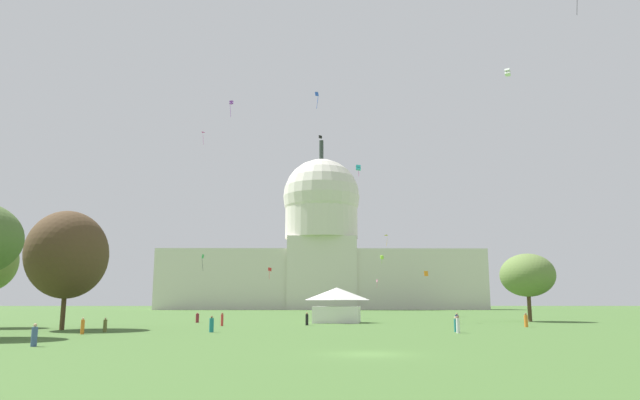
# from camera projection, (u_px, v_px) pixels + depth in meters

# --- Properties ---
(ground_plane) EXTENTS (800.00, 800.00, 0.00)m
(ground_plane) POSITION_uv_depth(u_px,v_px,m) (369.00, 354.00, 33.74)
(ground_plane) COLOR #42662D
(capitol_building) EXTENTS (130.01, 31.71, 70.36)m
(capitol_building) POSITION_uv_depth(u_px,v_px,m) (321.00, 252.00, 231.61)
(capitol_building) COLOR beige
(capitol_building) RESTS_ON ground_plane
(event_tent) EXTENTS (7.86, 7.66, 5.17)m
(event_tent) POSITION_uv_depth(u_px,v_px,m) (337.00, 305.00, 84.58)
(event_tent) COLOR white
(event_tent) RESTS_ON ground_plane
(tree_east_far) EXTENTS (10.09, 10.61, 10.65)m
(tree_east_far) POSITION_uv_depth(u_px,v_px,m) (527.00, 275.00, 89.88)
(tree_east_far) COLOR #4C3823
(tree_east_far) RESTS_ON ground_plane
(tree_west_near) EXTENTS (9.17, 11.07, 13.32)m
(tree_west_near) POSITION_uv_depth(u_px,v_px,m) (68.00, 255.00, 64.28)
(tree_west_near) COLOR #4C3823
(tree_west_near) RESTS_ON ground_plane
(person_denim_lawn_far_right) EXTENTS (0.44, 0.44, 1.58)m
(person_denim_lawn_far_right) POSITION_uv_depth(u_px,v_px,m) (34.00, 336.00, 39.50)
(person_denim_lawn_far_right) COLOR #3D5684
(person_denim_lawn_far_right) RESTS_ON ground_plane
(person_navy_front_center) EXTENTS (0.54, 0.54, 1.52)m
(person_navy_front_center) POSITION_uv_depth(u_px,v_px,m) (457.00, 319.00, 79.03)
(person_navy_front_center) COLOR navy
(person_navy_front_center) RESTS_ON ground_plane
(person_teal_back_center) EXTENTS (0.62, 0.62, 1.65)m
(person_teal_back_center) POSITION_uv_depth(u_px,v_px,m) (212.00, 325.00, 57.92)
(person_teal_back_center) COLOR #1E757A
(person_teal_back_center) RESTS_ON ground_plane
(person_teal_aisle_center) EXTENTS (0.48, 0.48, 1.57)m
(person_teal_aisle_center) POSITION_uv_depth(u_px,v_px,m) (456.00, 325.00, 58.25)
(person_teal_aisle_center) COLOR #1E757A
(person_teal_aisle_center) RESTS_ON ground_plane
(person_orange_lawn_far_left) EXTENTS (0.46, 0.46, 1.59)m
(person_orange_lawn_far_left) POSITION_uv_depth(u_px,v_px,m) (83.00, 326.00, 54.36)
(person_orange_lawn_far_left) COLOR orange
(person_orange_lawn_far_left) RESTS_ON ground_plane
(person_red_mid_right) EXTENTS (0.34, 0.34, 1.72)m
(person_red_mid_right) POSITION_uv_depth(u_px,v_px,m) (222.00, 320.00, 72.99)
(person_red_mid_right) COLOR red
(person_red_mid_right) RESTS_ON ground_plane
(person_olive_mid_center) EXTENTS (0.44, 0.44, 1.46)m
(person_olive_mid_center) POSITION_uv_depth(u_px,v_px,m) (105.00, 326.00, 58.16)
(person_olive_mid_center) COLOR olive
(person_olive_mid_center) RESTS_ON ground_plane
(person_maroon_near_tent) EXTENTS (0.51, 0.51, 1.55)m
(person_maroon_near_tent) POSITION_uv_depth(u_px,v_px,m) (197.00, 318.00, 84.58)
(person_maroon_near_tent) COLOR maroon
(person_maroon_near_tent) RESTS_ON ground_plane
(person_orange_back_left) EXTENTS (0.45, 0.45, 1.71)m
(person_orange_back_left) POSITION_uv_depth(u_px,v_px,m) (526.00, 321.00, 69.64)
(person_orange_back_left) COLOR orange
(person_orange_back_left) RESTS_ON ground_plane
(person_white_edge_west) EXTENTS (0.44, 0.44, 1.72)m
(person_white_edge_west) POSITION_uv_depth(u_px,v_px,m) (458.00, 325.00, 56.24)
(person_white_edge_west) COLOR silver
(person_white_edge_west) RESTS_ON ground_plane
(person_black_near_tree_west) EXTENTS (0.50, 0.50, 1.70)m
(person_black_near_tree_west) POSITION_uv_depth(u_px,v_px,m) (307.00, 319.00, 75.06)
(person_black_near_tree_west) COLOR black
(person_black_near_tree_west) RESTS_ON ground_plane
(kite_black_high) EXTENTS (0.93, 0.89, 0.84)m
(kite_black_high) POSITION_uv_depth(u_px,v_px,m) (320.00, 137.00, 141.99)
(kite_black_high) COLOR black
(kite_lime_low) EXTENTS (1.08, 1.09, 2.23)m
(kite_lime_low) POSITION_uv_depth(u_px,v_px,m) (382.00, 257.00, 153.83)
(kite_lime_low) COLOR #8CD133
(kite_white_mid) EXTENTS (0.96, 0.98, 0.96)m
(kite_white_mid) POSITION_uv_depth(u_px,v_px,m) (508.00, 72.00, 77.48)
(kite_white_mid) COLOR white
(kite_orange_low) EXTENTS (0.92, 0.57, 0.99)m
(kite_orange_low) POSITION_uv_depth(u_px,v_px,m) (426.00, 274.00, 110.50)
(kite_orange_low) COLOR orange
(kite_red_low) EXTENTS (1.18, 1.10, 3.69)m
(kite_red_low) POSITION_uv_depth(u_px,v_px,m) (270.00, 269.00, 177.58)
(kite_red_low) COLOR red
(kite_blue_high) EXTENTS (0.68, 0.42, 3.11)m
(kite_blue_high) POSITION_uv_depth(u_px,v_px,m) (317.00, 96.00, 96.80)
(kite_blue_high) COLOR blue
(kite_green_low) EXTENTS (0.50, 0.83, 4.49)m
(kite_green_low) POSITION_uv_depth(u_px,v_px,m) (203.00, 258.00, 154.17)
(kite_green_low) COLOR green
(kite_gold_mid) EXTENTS (1.16, 1.13, 3.46)m
(kite_gold_mid) POSITION_uv_depth(u_px,v_px,m) (387.00, 236.00, 182.13)
(kite_gold_mid) COLOR gold
(kite_violet_high) EXTENTS (0.86, 0.88, 3.79)m
(kite_violet_high) POSITION_uv_depth(u_px,v_px,m) (231.00, 103.00, 123.69)
(kite_violet_high) COLOR purple
(kite_magenta_high) EXTENTS (1.19, 1.08, 3.74)m
(kite_magenta_high) POSITION_uv_depth(u_px,v_px,m) (203.00, 135.00, 181.30)
(kite_magenta_high) COLOR #D1339E
(kite_cyan_mid) EXTENTS (1.23, 1.18, 2.62)m
(kite_cyan_mid) POSITION_uv_depth(u_px,v_px,m) (358.00, 168.00, 130.86)
(kite_cyan_mid) COLOR #33BCDB
(kite_pink_low) EXTENTS (0.30, 0.74, 2.48)m
(kite_pink_low) POSITION_uv_depth(u_px,v_px,m) (377.00, 282.00, 164.10)
(kite_pink_low) COLOR pink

